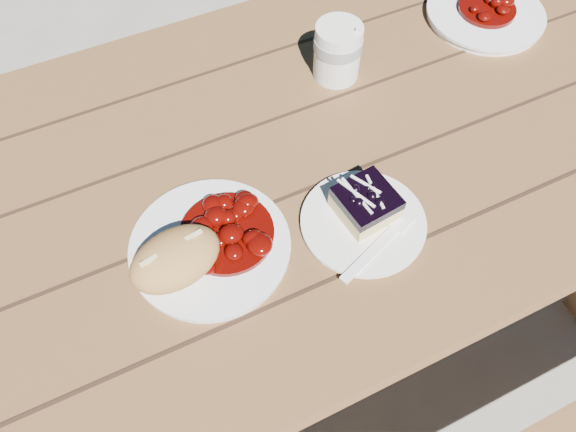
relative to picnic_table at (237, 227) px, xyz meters
name	(u,v)px	position (x,y,z in m)	size (l,w,h in m)	color
ground	(253,338)	(0.00, 0.00, -0.59)	(60.00, 60.00, 0.00)	gray
picnic_table	(237,227)	(0.00, 0.00, 0.00)	(2.00, 1.55, 0.75)	brown
main_plate	(210,248)	(-0.08, -0.12, 0.17)	(0.23, 0.23, 0.02)	white
goulash_stew	(226,228)	(-0.05, -0.11, 0.20)	(0.14, 0.14, 0.04)	#520602
bread_roll	(175,259)	(-0.13, -0.14, 0.21)	(0.13, 0.09, 0.07)	#B18144
dessert_plate	(363,223)	(0.15, -0.18, 0.17)	(0.19, 0.19, 0.01)	white
blueberry_cake	(366,203)	(0.16, -0.16, 0.19)	(0.09, 0.09, 0.05)	#DBC677
fork_dessert	(370,253)	(0.13, -0.23, 0.17)	(0.03, 0.16, 0.01)	white
coffee_cup	(337,52)	(0.27, 0.13, 0.21)	(0.08, 0.08, 0.11)	white
second_plate	(485,15)	(0.62, 0.15, 0.17)	(0.23, 0.23, 0.02)	white
second_stew	(489,2)	(0.62, 0.15, 0.20)	(0.11, 0.11, 0.04)	#520602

